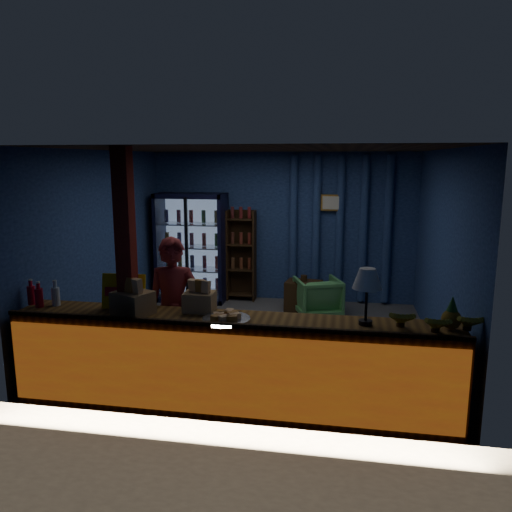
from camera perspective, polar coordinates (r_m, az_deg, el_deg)
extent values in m
plane|color=#515154|center=(6.99, 0.65, -9.73)|extent=(4.60, 4.60, 0.00)
plane|color=navy|center=(8.79, 3.01, 3.31)|extent=(4.60, 0.00, 4.60)
plane|color=navy|center=(4.53, -3.85, -4.01)|extent=(4.60, 0.00, 4.60)
plane|color=navy|center=(7.36, -17.28, 1.33)|extent=(0.00, 4.40, 4.40)
plane|color=navy|center=(6.67, 20.57, 0.17)|extent=(0.00, 4.40, 4.40)
plane|color=#472D19|center=(6.54, 0.70, 12.11)|extent=(4.60, 4.60, 0.00)
cube|color=brown|center=(5.08, -2.90, -12.17)|extent=(4.40, 0.55, 0.95)
cube|color=red|center=(4.82, -3.69, -13.49)|extent=(4.35, 0.02, 0.81)
cube|color=#382111|center=(4.66, -3.71, -7.84)|extent=(4.40, 0.04, 0.04)
cube|color=maroon|center=(5.15, -14.47, -2.51)|extent=(0.16, 0.16, 2.60)
cube|color=black|center=(9.09, -6.83, 1.26)|extent=(1.20, 0.06, 1.90)
cube|color=black|center=(9.02, -10.79, 1.07)|extent=(0.06, 0.60, 1.90)
cube|color=black|center=(8.68, -3.74, 0.86)|extent=(0.06, 0.60, 1.90)
cube|color=black|center=(8.72, -7.48, 6.87)|extent=(1.20, 0.60, 0.08)
cube|color=black|center=(9.03, -7.19, -4.72)|extent=(1.20, 0.60, 0.08)
cube|color=#99B2D8|center=(9.04, -6.92, 1.21)|extent=(1.08, 0.02, 1.74)
cube|color=white|center=(8.57, -7.88, 0.65)|extent=(1.12, 0.02, 1.78)
cube|color=black|center=(8.55, -7.93, 0.63)|extent=(0.05, 0.05, 1.80)
cube|color=silver|center=(9.00, -7.21, -3.93)|extent=(1.08, 0.48, 0.02)
cylinder|color=red|center=(9.11, -9.94, -2.98)|extent=(0.07, 0.07, 0.22)
cylinder|color=#1B6F20|center=(9.03, -8.60, -3.05)|extent=(0.07, 0.07, 0.22)
cylinder|color=olive|center=(8.97, -7.23, -3.12)|extent=(0.07, 0.07, 0.22)
cylinder|color=navy|center=(8.90, -5.84, -3.19)|extent=(0.07, 0.07, 0.22)
cylinder|color=maroon|center=(8.85, -4.44, -3.26)|extent=(0.07, 0.07, 0.22)
cube|color=silver|center=(8.90, -7.27, -1.44)|extent=(1.08, 0.48, 0.02)
cylinder|color=#1B6F20|center=(9.02, -10.02, -0.51)|extent=(0.07, 0.07, 0.22)
cylinder|color=olive|center=(8.95, -8.67, -0.57)|extent=(0.07, 0.07, 0.22)
cylinder|color=navy|center=(8.88, -7.29, -0.62)|extent=(0.07, 0.07, 0.22)
cylinder|color=maroon|center=(8.81, -5.89, -0.67)|extent=(0.07, 0.07, 0.22)
cylinder|color=red|center=(8.76, -4.48, -0.72)|extent=(0.07, 0.07, 0.22)
cube|color=silver|center=(8.83, -7.33, 1.10)|extent=(1.08, 0.48, 0.02)
cylinder|color=olive|center=(8.95, -10.11, 2.00)|extent=(0.07, 0.07, 0.22)
cylinder|color=navy|center=(8.88, -8.74, 1.97)|extent=(0.07, 0.07, 0.22)
cylinder|color=maroon|center=(8.81, -7.36, 1.93)|extent=(0.07, 0.07, 0.22)
cylinder|color=red|center=(8.74, -5.95, 1.90)|extent=(0.07, 0.07, 0.22)
cylinder|color=#1B6F20|center=(8.68, -4.52, 1.86)|extent=(0.07, 0.07, 0.22)
cube|color=silver|center=(8.77, -7.40, 3.68)|extent=(1.08, 0.48, 0.02)
cylinder|color=navy|center=(8.90, -10.19, 4.54)|extent=(0.07, 0.07, 0.22)
cylinder|color=maroon|center=(8.82, -8.82, 4.53)|extent=(0.07, 0.07, 0.22)
cylinder|color=red|center=(8.75, -7.42, 4.52)|extent=(0.07, 0.07, 0.22)
cylinder|color=#1B6F20|center=(8.69, -6.00, 4.50)|extent=(0.07, 0.07, 0.22)
cylinder|color=olive|center=(8.63, -4.56, 4.49)|extent=(0.07, 0.07, 0.22)
cube|color=#382111|center=(8.93, -1.52, 0.20)|extent=(0.50, 0.02, 1.60)
cube|color=#382111|center=(8.86, -3.18, 0.09)|extent=(0.03, 0.28, 1.60)
cube|color=#382111|center=(8.77, -0.19, -0.01)|extent=(0.03, 0.28, 1.60)
cube|color=#382111|center=(8.97, -1.67, -4.35)|extent=(0.46, 0.26, 0.02)
cube|color=#382111|center=(8.86, -1.68, -1.55)|extent=(0.46, 0.26, 0.02)
cube|color=#382111|center=(8.77, -1.70, 1.32)|extent=(0.46, 0.26, 0.02)
cube|color=#382111|center=(8.71, -1.72, 4.24)|extent=(0.46, 0.26, 0.02)
cylinder|color=navy|center=(8.71, 4.27, 3.22)|extent=(0.14, 0.14, 2.50)
cylinder|color=navy|center=(8.68, 6.90, 3.15)|extent=(0.14, 0.14, 2.50)
cylinder|color=navy|center=(8.67, 9.54, 3.06)|extent=(0.14, 0.14, 2.50)
cylinder|color=navy|center=(8.68, 12.19, 2.97)|extent=(0.14, 0.14, 2.50)
cylinder|color=navy|center=(8.70, 14.82, 2.88)|extent=(0.14, 0.14, 2.50)
cube|color=gold|center=(8.58, 8.63, 6.04)|extent=(0.36, 0.03, 0.28)
cube|color=silver|center=(8.56, 8.62, 6.03)|extent=(0.30, 0.01, 0.22)
imported|color=maroon|center=(5.58, -9.37, -6.32)|extent=(0.65, 0.47, 1.65)
imported|color=#51A256|center=(8.04, 7.07, -4.67)|extent=(0.86, 0.87, 0.62)
cube|color=#382111|center=(8.26, 5.45, -4.63)|extent=(0.62, 0.49, 0.51)
cylinder|color=#382111|center=(8.18, 5.49, -2.55)|extent=(0.10, 0.10, 0.10)
cube|color=yellow|center=(5.33, -14.88, -3.94)|extent=(0.46, 0.11, 0.36)
cube|color=red|center=(5.31, -14.97, -3.99)|extent=(0.38, 0.05, 0.09)
cylinder|color=red|center=(5.84, -24.27, -4.11)|extent=(0.08, 0.08, 0.20)
cylinder|color=red|center=(5.81, -24.38, -2.80)|extent=(0.04, 0.04, 0.08)
cylinder|color=white|center=(5.80, -24.40, -2.50)|extent=(0.04, 0.04, 0.02)
cylinder|color=red|center=(5.70, -23.54, -4.41)|extent=(0.08, 0.08, 0.20)
cylinder|color=red|center=(5.66, -23.65, -3.07)|extent=(0.04, 0.04, 0.08)
cylinder|color=white|center=(5.66, -23.67, -2.77)|extent=(0.04, 0.04, 0.02)
cylinder|color=silver|center=(5.69, -21.91, -4.31)|extent=(0.08, 0.08, 0.20)
cylinder|color=silver|center=(5.65, -22.01, -2.98)|extent=(0.04, 0.04, 0.08)
cylinder|color=white|center=(5.65, -22.03, -2.67)|extent=(0.04, 0.04, 0.02)
cube|color=tan|center=(5.13, -13.89, -5.23)|extent=(0.44, 0.41, 0.23)
cube|color=#F69C36|center=(5.15, -14.69, -3.05)|extent=(0.11, 0.09, 0.15)
cube|color=#B76922|center=(5.08, -13.99, -3.18)|extent=(0.11, 0.09, 0.15)
cube|color=#F69C36|center=(5.02, -13.28, -3.33)|extent=(0.11, 0.09, 0.15)
cube|color=tan|center=(5.13, -6.47, -5.19)|extent=(0.31, 0.25, 0.20)
cube|color=#F69C36|center=(5.11, -7.33, -3.41)|extent=(0.08, 0.05, 0.13)
cube|color=#B76922|center=(5.09, -6.51, -3.45)|extent=(0.08, 0.05, 0.13)
cube|color=#F69C36|center=(5.07, -5.68, -3.49)|extent=(0.08, 0.05, 0.13)
cylinder|color=silver|center=(4.83, -3.40, -7.22)|extent=(0.47, 0.47, 0.03)
cube|color=#F69C36|center=(4.80, -2.33, -6.86)|extent=(0.10, 0.07, 0.05)
cube|color=#B76922|center=(4.87, -2.48, -6.61)|extent=(0.12, 0.12, 0.05)
cube|color=#F69C36|center=(4.90, -3.15, -6.47)|extent=(0.07, 0.10, 0.05)
cube|color=#B76922|center=(4.89, -3.97, -6.52)|extent=(0.12, 0.12, 0.05)
cube|color=#F69C36|center=(4.84, -4.46, -6.73)|extent=(0.10, 0.07, 0.05)
cube|color=#B76922|center=(4.77, -4.34, -6.98)|extent=(0.12, 0.12, 0.05)
cube|color=#F69C36|center=(4.74, -3.66, -7.12)|extent=(0.07, 0.10, 0.05)
cube|color=#B76922|center=(4.75, -2.82, -7.07)|extent=(0.12, 0.12, 0.05)
cylinder|color=black|center=(4.82, 12.39, -7.42)|extent=(0.13, 0.13, 0.04)
cylinder|color=black|center=(4.76, 12.49, -5.25)|extent=(0.03, 0.03, 0.38)
cone|color=white|center=(4.70, 12.60, -2.53)|extent=(0.27, 0.27, 0.19)
sphere|color=#93671A|center=(4.88, 21.43, -6.75)|extent=(0.18, 0.18, 0.18)
cone|color=#1F5B22|center=(4.84, 21.55, -5.07)|extent=(0.10, 0.10, 0.14)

